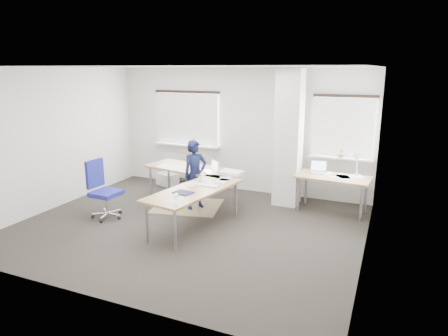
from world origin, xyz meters
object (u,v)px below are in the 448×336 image
at_px(desk_side, 333,178).
at_px(desk_main, 195,179).
at_px(task_chair, 105,202).
at_px(person, 195,175).

bearing_deg(desk_side, desk_main, -149.71).
height_order(desk_side, task_chair, desk_side).
height_order(desk_main, desk_side, desk_side).
xyz_separation_m(task_chair, person, (1.34, 1.16, 0.39)).
bearing_deg(person, desk_main, -119.28).
bearing_deg(desk_side, person, -156.55).
bearing_deg(desk_main, desk_side, 35.50).
xyz_separation_m(desk_main, desk_side, (2.44, 1.16, -0.01)).
xyz_separation_m(desk_main, person, (-0.15, 0.29, 0.01)).
relative_size(desk_main, task_chair, 2.68).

